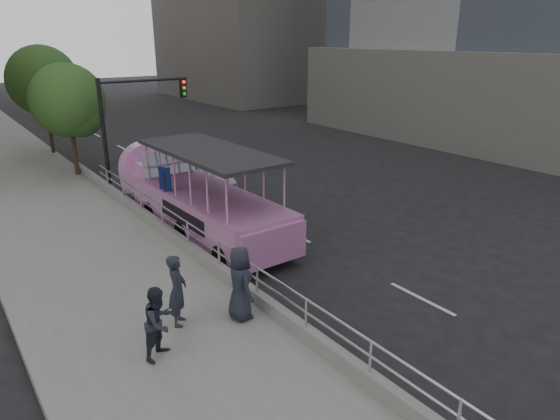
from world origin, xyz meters
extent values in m
plane|color=black|center=(0.00, 0.00, 0.00)|extent=(160.00, 160.00, 0.00)
cube|color=gray|center=(-5.75, 10.00, 0.15)|extent=(5.50, 80.00, 0.30)
cube|color=gray|center=(-3.12, 2.00, 0.48)|extent=(0.24, 30.00, 0.36)
cylinder|color=silver|center=(-3.12, -6.00, 1.01)|extent=(0.07, 0.07, 0.70)
cylinder|color=silver|center=(-3.12, -4.00, 1.01)|extent=(0.07, 0.07, 0.70)
cylinder|color=silver|center=(-3.12, -2.00, 1.01)|extent=(0.07, 0.07, 0.70)
cylinder|color=silver|center=(-3.12, 0.00, 1.01)|extent=(0.07, 0.07, 0.70)
cylinder|color=silver|center=(-3.12, 2.00, 1.01)|extent=(0.07, 0.07, 0.70)
cylinder|color=silver|center=(-3.12, 4.00, 1.01)|extent=(0.07, 0.07, 0.70)
cylinder|color=silver|center=(-3.12, 6.00, 1.01)|extent=(0.07, 0.07, 0.70)
cylinder|color=silver|center=(-3.12, 8.00, 1.01)|extent=(0.07, 0.07, 0.70)
cylinder|color=silver|center=(-3.12, 10.00, 1.01)|extent=(0.07, 0.07, 0.70)
cylinder|color=silver|center=(-3.12, 12.00, 1.01)|extent=(0.07, 0.07, 0.70)
cylinder|color=silver|center=(-3.12, 2.00, 1.01)|extent=(0.06, 22.00, 0.06)
cylinder|color=silver|center=(-3.12, 2.00, 1.34)|extent=(0.06, 22.00, 0.06)
cylinder|color=black|center=(-2.56, 2.79, 0.42)|extent=(0.35, 0.85, 0.84)
cylinder|color=black|center=(-0.50, 2.84, 0.42)|extent=(0.35, 0.85, 0.84)
cylinder|color=black|center=(-2.63, 5.41, 0.42)|extent=(0.35, 0.85, 0.84)
cylinder|color=black|center=(-0.56, 5.47, 0.42)|extent=(0.35, 0.85, 0.84)
cylinder|color=black|center=(-2.69, 8.04, 0.42)|extent=(0.35, 0.85, 0.84)
cylinder|color=black|center=(-0.63, 8.09, 0.42)|extent=(0.35, 0.85, 0.84)
cube|color=#CF83C2|center=(-1.60, 5.63, 0.96)|extent=(2.54, 7.76, 1.17)
cube|color=#CF83C2|center=(-1.72, 10.13, 1.20)|extent=(2.35, 2.05, 1.47)
cylinder|color=#CF83C2|center=(-1.74, 10.93, 1.48)|extent=(2.22, 0.71, 2.21)
cube|color=#AB639E|center=(-1.50, 1.64, 0.96)|extent=(2.35, 0.39, 1.17)
cube|color=#AB639E|center=(-1.60, 5.63, 1.61)|extent=(2.66, 8.04, 0.11)
cube|color=#27272A|center=(-1.59, 5.25, 3.18)|extent=(2.65, 6.26, 0.13)
cube|color=gray|center=(-1.67, 8.49, 2.18)|extent=(2.16, 0.25, 0.98)
cube|color=#CF83C2|center=(-1.68, 8.91, 1.90)|extent=(2.09, 0.99, 0.47)
imported|color=silver|center=(1.60, 10.73, 0.63)|extent=(2.60, 3.98, 1.26)
imported|color=#232633|center=(-5.17, 0.33, 1.20)|extent=(0.72, 0.78, 1.79)
imported|color=#232633|center=(-6.03, -0.62, 1.12)|extent=(1.01, 0.94, 1.65)
imported|color=#232633|center=(-3.82, -0.30, 1.24)|extent=(0.68, 0.96, 1.87)
cylinder|color=black|center=(-2.73, 6.48, 1.16)|extent=(0.07, 0.07, 2.32)
cube|color=#0B164D|center=(-2.73, 6.48, 2.14)|extent=(0.22, 0.55, 0.84)
cube|color=silver|center=(-2.70, 6.48, 2.14)|extent=(0.14, 0.35, 0.51)
cylinder|color=black|center=(-2.90, 12.50, 2.60)|extent=(0.18, 0.18, 5.20)
cylinder|color=black|center=(-0.90, 12.50, 5.00)|extent=(4.20, 0.12, 0.12)
cube|color=black|center=(1.00, 12.50, 4.55)|extent=(0.28, 0.22, 0.85)
sphere|color=red|center=(1.00, 12.37, 4.85)|extent=(0.16, 0.16, 0.16)
cylinder|color=#362718|center=(-3.40, 16.00, 1.54)|extent=(0.22, 0.22, 3.08)
sphere|color=#336327|center=(-3.40, 16.00, 3.96)|extent=(3.52, 3.52, 3.52)
sphere|color=#336327|center=(-3.00, 15.70, 3.41)|extent=(2.42, 2.42, 2.42)
cylinder|color=#362718|center=(-3.20, 22.00, 1.74)|extent=(0.22, 0.22, 3.47)
sphere|color=#336327|center=(-3.20, 22.00, 4.46)|extent=(3.97, 3.97, 3.97)
sphere|color=#336327|center=(-2.80, 21.70, 3.84)|extent=(2.73, 2.73, 2.73)
cube|color=slate|center=(30.00, 10.00, 3.00)|extent=(26.00, 26.00, 6.00)
camera|label=1|loc=(-9.34, -9.61, 6.89)|focal=32.00mm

